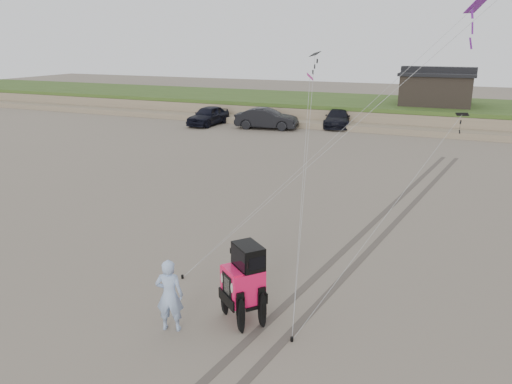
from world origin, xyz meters
TOP-DOWN VIEW (x-y plane):
  - ground at (0.00, 0.00)m, footprint 160.00×160.00m
  - dune_ridge at (0.00, 37.50)m, footprint 160.00×14.25m
  - cabin at (2.00, 37.00)m, footprint 6.40×5.40m
  - truck_a at (-16.63, 28.26)m, footprint 2.26×5.09m
  - truck_b at (-11.04, 28.41)m, footprint 5.55×2.60m
  - truck_c at (-5.64, 31.82)m, footprint 2.95×5.59m
  - jeep at (-0.21, -0.36)m, footprint 4.57×4.92m
  - man at (-1.78, -1.51)m, footprint 0.84×0.67m
  - kite_flock at (4.12, 9.23)m, footprint 7.49×7.39m
  - stake_main at (-3.04, 1.14)m, footprint 0.08×0.08m
  - stake_aux at (1.35, -0.80)m, footprint 0.08×0.08m
  - tire_tracks at (2.00, 8.00)m, footprint 5.22×29.74m

SIDE VIEW (x-z plane):
  - ground at x=0.00m, z-range 0.00..0.00m
  - tire_tracks at x=2.00m, z-range 0.00..0.01m
  - stake_main at x=-3.04m, z-range 0.00..0.12m
  - stake_aux at x=1.35m, z-range 0.00..0.12m
  - truck_c at x=-5.64m, z-range 0.00..1.54m
  - dune_ridge at x=0.00m, z-range -0.04..1.68m
  - truck_a at x=-16.63m, z-range 0.00..1.70m
  - jeep at x=-0.21m, z-range 0.00..1.75m
  - truck_b at x=-11.04m, z-range 0.00..1.76m
  - man at x=-1.78m, z-range 0.00..2.00m
  - cabin at x=2.00m, z-range 1.56..4.91m
  - kite_flock at x=4.12m, z-range 5.82..10.67m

